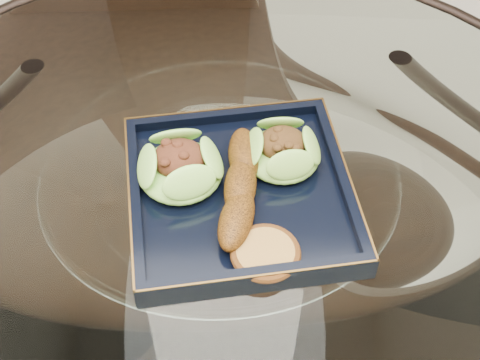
{
  "coord_description": "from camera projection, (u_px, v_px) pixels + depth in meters",
  "views": [
    {
      "loc": [
        0.0,
        -0.53,
        1.41
      ],
      "look_at": [
        0.02,
        0.0,
        0.8
      ],
      "focal_mm": 50.0,
      "sensor_mm": 36.0,
      "label": 1
    }
  ],
  "objects": [
    {
      "name": "lettuce_wrap_left",
      "position": [
        180.0,
        169.0,
        0.82
      ],
      "size": [
        0.12,
        0.12,
        0.04
      ],
      "primitive_type": "ellipsoid",
      "rotation": [
        0.0,
        0.0,
        -0.2
      ],
      "color": "#67B033",
      "rests_on": "navy_plate"
    },
    {
      "name": "navy_plate",
      "position": [
        240.0,
        196.0,
        0.83
      ],
      "size": [
        0.3,
        0.3,
        0.02
      ],
      "primitive_type": "cube",
      "rotation": [
        0.0,
        0.0,
        0.11
      ],
      "color": "black",
      "rests_on": "dining_table"
    },
    {
      "name": "dining_table",
      "position": [
        223.0,
        274.0,
        0.96
      ],
      "size": [
        1.13,
        1.13,
        0.77
      ],
      "color": "white",
      "rests_on": "ground"
    },
    {
      "name": "roasted_plantain",
      "position": [
        240.0,
        186.0,
        0.8
      ],
      "size": [
        0.06,
        0.19,
        0.03
      ],
      "primitive_type": "ellipsoid",
      "rotation": [
        0.0,
        0.0,
        1.45
      ],
      "color": "#6B3A0B",
      "rests_on": "navy_plate"
    },
    {
      "name": "lettuce_wrap_right",
      "position": [
        282.0,
        152.0,
        0.84
      ],
      "size": [
        0.12,
        0.12,
        0.03
      ],
      "primitive_type": "ellipsoid",
      "rotation": [
        0.0,
        0.0,
        -0.35
      ],
      "color": "#60AD32",
      "rests_on": "navy_plate"
    },
    {
      "name": "dining_chair",
      "position": [
        154.0,
        122.0,
        1.29
      ],
      "size": [
        0.4,
        0.4,
        0.91
      ],
      "rotation": [
        0.0,
        0.0,
        -0.01
      ],
      "color": "black",
      "rests_on": "ground"
    },
    {
      "name": "crumb_patty",
      "position": [
        265.0,
        254.0,
        0.75
      ],
      "size": [
        0.09,
        0.09,
        0.01
      ],
      "primitive_type": "cylinder",
      "rotation": [
        0.0,
        0.0,
        0.38
      ],
      "color": "#A77937",
      "rests_on": "navy_plate"
    }
  ]
}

